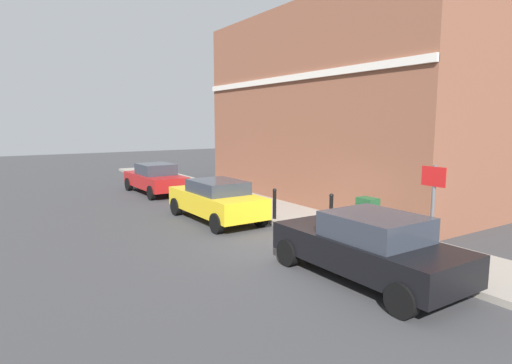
{
  "coord_description": "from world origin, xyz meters",
  "views": [
    {
      "loc": [
        -7.08,
        -9.03,
        3.39
      ],
      "look_at": [
        1.25,
        3.91,
        1.2
      ],
      "focal_mm": 29.61,
      "sensor_mm": 36.0,
      "label": 1
    }
  ],
  "objects_px": {
    "car_red": "(155,178)",
    "utility_cabinet": "(367,220)",
    "car_yellow": "(216,199)",
    "bollard_far_kerb": "(275,203)",
    "street_sign": "(433,200)",
    "car_black": "(368,246)",
    "bollard_near_cabinet": "(331,209)"
  },
  "relations": [
    {
      "from": "car_red",
      "to": "utility_cabinet",
      "type": "distance_m",
      "value": 11.52
    },
    {
      "from": "car_yellow",
      "to": "bollard_far_kerb",
      "type": "relative_size",
      "value": 4.09
    },
    {
      "from": "car_yellow",
      "to": "car_red",
      "type": "height_order",
      "value": "car_red"
    },
    {
      "from": "street_sign",
      "to": "car_yellow",
      "type": "bearing_deg",
      "value": 103.47
    },
    {
      "from": "utility_cabinet",
      "to": "street_sign",
      "type": "bearing_deg",
      "value": -103.41
    },
    {
      "from": "car_black",
      "to": "bollard_far_kerb",
      "type": "relative_size",
      "value": 4.18
    },
    {
      "from": "car_yellow",
      "to": "utility_cabinet",
      "type": "bearing_deg",
      "value": -155.31
    },
    {
      "from": "car_black",
      "to": "bollard_far_kerb",
      "type": "bearing_deg",
      "value": -14.53
    },
    {
      "from": "bollard_far_kerb",
      "to": "car_yellow",
      "type": "bearing_deg",
      "value": 137.15
    },
    {
      "from": "car_black",
      "to": "street_sign",
      "type": "distance_m",
      "value": 1.85
    },
    {
      "from": "car_yellow",
      "to": "car_red",
      "type": "distance_m",
      "value": 6.57
    },
    {
      "from": "car_red",
      "to": "utility_cabinet",
      "type": "relative_size",
      "value": 3.72
    },
    {
      "from": "car_yellow",
      "to": "bollard_far_kerb",
      "type": "distance_m",
      "value": 2.03
    },
    {
      "from": "car_black",
      "to": "street_sign",
      "type": "relative_size",
      "value": 1.89
    },
    {
      "from": "utility_cabinet",
      "to": "bollard_near_cabinet",
      "type": "xyz_separation_m",
      "value": [
        0.1,
        1.57,
        0.02
      ]
    },
    {
      "from": "bollard_far_kerb",
      "to": "street_sign",
      "type": "xyz_separation_m",
      "value": [
        0.22,
        -5.77,
        0.96
      ]
    },
    {
      "from": "car_yellow",
      "to": "street_sign",
      "type": "bearing_deg",
      "value": -167.56
    },
    {
      "from": "bollard_near_cabinet",
      "to": "street_sign",
      "type": "height_order",
      "value": "street_sign"
    },
    {
      "from": "bollard_far_kerb",
      "to": "car_red",
      "type": "bearing_deg",
      "value": 99.55
    },
    {
      "from": "bollard_far_kerb",
      "to": "car_black",
      "type": "bearing_deg",
      "value": -104.01
    },
    {
      "from": "car_black",
      "to": "bollard_near_cabinet",
      "type": "xyz_separation_m",
      "value": [
        2.23,
        3.55,
        -0.05
      ]
    },
    {
      "from": "bollard_near_cabinet",
      "to": "bollard_far_kerb",
      "type": "height_order",
      "value": "same"
    },
    {
      "from": "bollard_near_cabinet",
      "to": "car_red",
      "type": "bearing_deg",
      "value": 102.92
    },
    {
      "from": "car_red",
      "to": "street_sign",
      "type": "bearing_deg",
      "value": -175.13
    },
    {
      "from": "car_red",
      "to": "bollard_near_cabinet",
      "type": "height_order",
      "value": "car_red"
    },
    {
      "from": "utility_cabinet",
      "to": "bollard_near_cabinet",
      "type": "relative_size",
      "value": 1.11
    },
    {
      "from": "car_black",
      "to": "bollard_far_kerb",
      "type": "xyz_separation_m",
      "value": [
        1.33,
        5.34,
        -0.05
      ]
    },
    {
      "from": "bollard_near_cabinet",
      "to": "car_yellow",
      "type": "bearing_deg",
      "value": 126.92
    },
    {
      "from": "car_black",
      "to": "car_yellow",
      "type": "height_order",
      "value": "car_black"
    },
    {
      "from": "utility_cabinet",
      "to": "street_sign",
      "type": "xyz_separation_m",
      "value": [
        -0.57,
        -2.4,
        0.98
      ]
    },
    {
      "from": "bollard_near_cabinet",
      "to": "car_black",
      "type": "bearing_deg",
      "value": -122.16
    },
    {
      "from": "car_black",
      "to": "utility_cabinet",
      "type": "height_order",
      "value": "car_black"
    }
  ]
}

